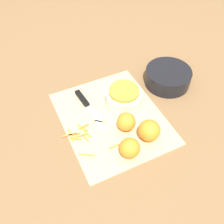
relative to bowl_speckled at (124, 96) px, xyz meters
The scene contains 9 objects.
ground_plane 0.10m from the bowl_speckled, 56.00° to the right, with size 4.00×4.00×0.00m, color olive.
cutting_board 0.10m from the bowl_speckled, 56.00° to the right, with size 0.45×0.37×0.01m.
bowl_speckled is the anchor object (origin of this frame).
bowl_dark 0.23m from the bowl_speckled, 96.55° to the left, with size 0.20×0.20×0.07m.
knife 0.16m from the bowl_speckled, 111.80° to the right, with size 0.24×0.05×0.02m.
orange_left 0.19m from the bowl_speckled, ahead, with size 0.08×0.08×0.08m.
orange_right 0.13m from the bowl_speckled, 23.37° to the right, with size 0.07×0.07×0.07m.
orange_back 0.25m from the bowl_speckled, 22.72° to the right, with size 0.07×0.07×0.07m.
peel_pile 0.23m from the bowl_speckled, 67.65° to the right, with size 0.16×0.17×0.01m.
Camera 1 is at (0.59, -0.28, 0.78)m, focal length 42.00 mm.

